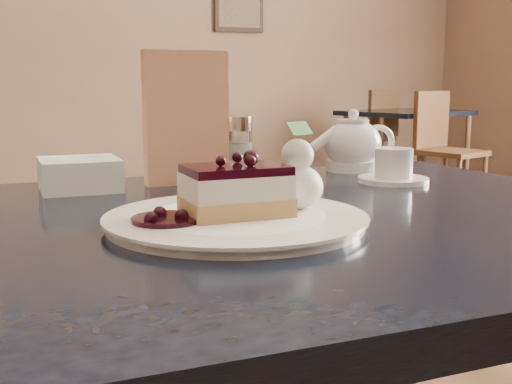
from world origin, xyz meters
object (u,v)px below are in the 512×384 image
object	(u,v)px
cheesecake_slice	(236,191)
tea_set	(360,150)
dessert_plate	(236,221)
bg_table_far_right	(403,187)
main_table	(222,278)

from	to	relation	value
cheesecake_slice	tea_set	distance (m)	0.48
dessert_plate	cheesecake_slice	bearing A→B (deg)	-20.56
bg_table_far_right	tea_set	bearing A→B (deg)	-144.04
main_table	cheesecake_slice	distance (m)	0.12
cheesecake_slice	bg_table_far_right	bearing A→B (deg)	52.13
main_table	tea_set	size ratio (longest dim) A/B	4.64
cheesecake_slice	tea_set	size ratio (longest dim) A/B	0.46
dessert_plate	tea_set	world-z (taller)	tea_set
cheesecake_slice	bg_table_far_right	size ratio (longest dim) A/B	0.07
main_table	cheesecake_slice	size ratio (longest dim) A/B	9.97
dessert_plate	tea_set	distance (m)	0.48
dessert_plate	bg_table_far_right	size ratio (longest dim) A/B	0.18
main_table	bg_table_far_right	distance (m)	4.44
cheesecake_slice	bg_table_far_right	distance (m)	4.49
main_table	dessert_plate	world-z (taller)	dessert_plate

